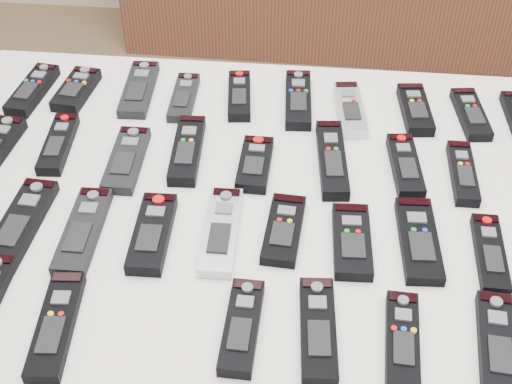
# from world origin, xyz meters

# --- Properties ---
(table) EXTENTS (1.25, 0.88, 0.78)m
(table) POSITION_xyz_m (-0.12, -0.09, 0.72)
(table) COLOR white
(table) RESTS_ON ground
(remote_0) EXTENTS (0.07, 0.17, 0.02)m
(remote_0) POSITION_xyz_m (-0.62, 0.19, 0.79)
(remote_0) COLOR black
(remote_0) RESTS_ON table
(remote_1) EXTENTS (0.07, 0.15, 0.02)m
(remote_1) POSITION_xyz_m (-0.53, 0.19, 0.79)
(remote_1) COLOR black
(remote_1) RESTS_ON table
(remote_2) EXTENTS (0.07, 0.19, 0.02)m
(remote_2) POSITION_xyz_m (-0.40, 0.21, 0.79)
(remote_2) COLOR black
(remote_2) RESTS_ON table
(remote_3) EXTENTS (0.05, 0.16, 0.02)m
(remote_3) POSITION_xyz_m (-0.30, 0.19, 0.79)
(remote_3) COLOR black
(remote_3) RESTS_ON table
(remote_4) EXTENTS (0.06, 0.16, 0.02)m
(remote_4) POSITION_xyz_m (-0.19, 0.21, 0.79)
(remote_4) COLOR black
(remote_4) RESTS_ON table
(remote_5) EXTENTS (0.06, 0.19, 0.02)m
(remote_5) POSITION_xyz_m (-0.07, 0.20, 0.79)
(remote_5) COLOR black
(remote_5) RESTS_ON table
(remote_6) EXTENTS (0.07, 0.17, 0.02)m
(remote_6) POSITION_xyz_m (0.04, 0.18, 0.79)
(remote_6) COLOR #B7B7BC
(remote_6) RESTS_ON table
(remote_7) EXTENTS (0.07, 0.16, 0.02)m
(remote_7) POSITION_xyz_m (0.17, 0.19, 0.79)
(remote_7) COLOR black
(remote_7) RESTS_ON table
(remote_8) EXTENTS (0.07, 0.16, 0.02)m
(remote_8) POSITION_xyz_m (0.28, 0.19, 0.79)
(remote_8) COLOR black
(remote_8) RESTS_ON table
(remote_11) EXTENTS (0.06, 0.17, 0.02)m
(remote_11) POSITION_xyz_m (-0.51, 0.02, 0.79)
(remote_11) COLOR black
(remote_11) RESTS_ON table
(remote_12) EXTENTS (0.06, 0.18, 0.02)m
(remote_12) POSITION_xyz_m (-0.37, -0.02, 0.79)
(remote_12) COLOR black
(remote_12) RESTS_ON table
(remote_13) EXTENTS (0.06, 0.19, 0.02)m
(remote_13) POSITION_xyz_m (-0.27, 0.02, 0.79)
(remote_13) COLOR black
(remote_13) RESTS_ON table
(remote_14) EXTENTS (0.06, 0.14, 0.02)m
(remote_14) POSITION_xyz_m (-0.14, -0.01, 0.79)
(remote_14) COLOR black
(remote_14) RESTS_ON table
(remote_15) EXTENTS (0.07, 0.21, 0.02)m
(remote_15) POSITION_xyz_m (0.00, 0.02, 0.79)
(remote_15) COLOR black
(remote_15) RESTS_ON table
(remote_16) EXTENTS (0.06, 0.17, 0.02)m
(remote_16) POSITION_xyz_m (0.14, 0.02, 0.79)
(remote_16) COLOR black
(remote_16) RESTS_ON table
(remote_17) EXTENTS (0.04, 0.16, 0.02)m
(remote_17) POSITION_xyz_m (0.24, 0.01, 0.79)
(remote_17) COLOR black
(remote_17) RESTS_ON table
(remote_20) EXTENTS (0.07, 0.21, 0.02)m
(remote_20) POSITION_xyz_m (-0.51, -0.20, 0.79)
(remote_20) COLOR black
(remote_20) RESTS_ON table
(remote_21) EXTENTS (0.06, 0.19, 0.02)m
(remote_21) POSITION_xyz_m (-0.40, -0.20, 0.79)
(remote_21) COLOR black
(remote_21) RESTS_ON table
(remote_22) EXTENTS (0.06, 0.17, 0.02)m
(remote_22) POSITION_xyz_m (-0.29, -0.20, 0.79)
(remote_22) COLOR black
(remote_22) RESTS_ON table
(remote_23) EXTENTS (0.06, 0.19, 0.02)m
(remote_23) POSITION_xyz_m (-0.17, -0.18, 0.79)
(remote_23) COLOR #B7B7BC
(remote_23) RESTS_ON table
(remote_24) EXTENTS (0.07, 0.16, 0.02)m
(remote_24) POSITION_xyz_m (-0.07, -0.17, 0.79)
(remote_24) COLOR black
(remote_24) RESTS_ON table
(remote_25) EXTENTS (0.07, 0.16, 0.02)m
(remote_25) POSITION_xyz_m (0.04, -0.18, 0.79)
(remote_25) COLOR black
(remote_25) RESTS_ON table
(remote_26) EXTENTS (0.07, 0.18, 0.02)m
(remote_26) POSITION_xyz_m (0.15, -0.17, 0.79)
(remote_26) COLOR black
(remote_26) RESTS_ON table
(remote_27) EXTENTS (0.05, 0.16, 0.02)m
(remote_27) POSITION_xyz_m (0.26, -0.19, 0.79)
(remote_27) COLOR black
(remote_27) RESTS_ON table
(remote_31) EXTENTS (0.07, 0.19, 0.02)m
(remote_31) POSITION_xyz_m (-0.39, -0.39, 0.79)
(remote_31) COLOR black
(remote_31) RESTS_ON table
(remote_32) EXTENTS (0.05, 0.16, 0.02)m
(remote_32) POSITION_xyz_m (-0.12, -0.37, 0.79)
(remote_32) COLOR black
(remote_32) RESTS_ON table
(remote_33) EXTENTS (0.06, 0.18, 0.02)m
(remote_33) POSITION_xyz_m (-0.01, -0.36, 0.79)
(remote_33) COLOR black
(remote_33) RESTS_ON table
(remote_34) EXTENTS (0.05, 0.16, 0.02)m
(remote_34) POSITION_xyz_m (0.11, -0.37, 0.79)
(remote_34) COLOR black
(remote_34) RESTS_ON table
(remote_35) EXTENTS (0.07, 0.18, 0.02)m
(remote_35) POSITION_xyz_m (0.25, -0.37, 0.79)
(remote_35) COLOR black
(remote_35) RESTS_ON table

